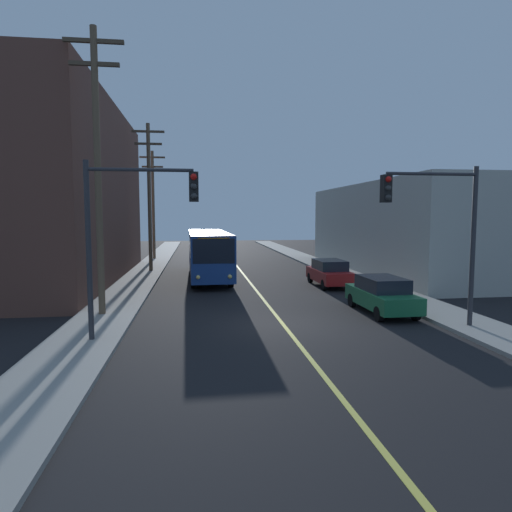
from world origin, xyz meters
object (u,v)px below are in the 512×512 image
at_px(city_bus, 208,252).
at_px(parked_car_green, 382,294).
at_px(parked_car_red, 330,272).
at_px(traffic_signal_right_corner, 436,216).
at_px(utility_pole_near, 97,161).
at_px(traffic_signal_left_corner, 135,216).
at_px(fire_hydrant, 387,285).
at_px(utility_pole_far, 153,200).
at_px(utility_pole_mid, 149,191).

bearing_deg(city_bus, parked_car_green, -58.97).
distance_m(parked_car_red, traffic_signal_right_corner, 11.32).
xyz_separation_m(parked_car_red, utility_pole_near, (-12.11, -6.82, 5.75)).
height_order(parked_car_green, traffic_signal_left_corner, traffic_signal_left_corner).
xyz_separation_m(parked_car_green, utility_pole_near, (-12.17, 0.85, 5.75)).
height_order(city_bus, parked_car_green, city_bus).
distance_m(parked_car_red, traffic_signal_left_corner, 15.23).
xyz_separation_m(city_bus, traffic_signal_right_corner, (8.01, -15.30, 2.49)).
bearing_deg(fire_hydrant, traffic_signal_left_corner, -149.14).
xyz_separation_m(city_bus, parked_car_red, (7.29, -4.55, -0.98)).
distance_m(utility_pole_near, traffic_signal_right_corner, 13.62).
height_order(city_bus, traffic_signal_right_corner, traffic_signal_right_corner).
relative_size(utility_pole_near, traffic_signal_left_corner, 1.97).
relative_size(parked_car_red, utility_pole_far, 0.43).
distance_m(city_bus, utility_pole_near, 13.24).
bearing_deg(traffic_signal_right_corner, utility_pole_near, 162.94).
distance_m(parked_car_green, utility_pole_near, 13.49).
distance_m(parked_car_green, fire_hydrant, 4.64).
height_order(utility_pole_near, traffic_signal_right_corner, utility_pole_near).
height_order(city_bus, parked_car_red, city_bus).
distance_m(city_bus, traffic_signal_left_corner, 15.86).
bearing_deg(traffic_signal_left_corner, city_bus, 79.66).
bearing_deg(parked_car_red, traffic_signal_right_corner, -86.14).
bearing_deg(parked_car_green, utility_pole_mid, 126.24).
bearing_deg(city_bus, traffic_signal_left_corner, -100.34).
bearing_deg(traffic_signal_right_corner, fire_hydrant, 78.73).
bearing_deg(parked_car_green, utility_pole_near, 176.02).
bearing_deg(traffic_signal_left_corner, parked_car_green, 17.46).
height_order(parked_car_green, fire_hydrant, parked_car_green).
xyz_separation_m(parked_car_green, parked_car_red, (-0.06, 7.67, 0.00)).
bearing_deg(parked_car_red, utility_pole_far, 124.36).
distance_m(city_bus, parked_car_red, 8.64).
height_order(parked_car_green, utility_pole_mid, utility_pole_mid).
bearing_deg(utility_pole_near, traffic_signal_right_corner, -17.06).
xyz_separation_m(parked_car_red, traffic_signal_left_corner, (-10.10, -10.86, 3.46)).
distance_m(city_bus, traffic_signal_right_corner, 17.45).
distance_m(traffic_signal_left_corner, traffic_signal_right_corner, 10.82).
bearing_deg(parked_car_green, utility_pole_far, 115.68).
height_order(utility_pole_near, utility_pole_far, utility_pole_near).
height_order(parked_car_green, utility_pole_far, utility_pole_far).
relative_size(traffic_signal_right_corner, fire_hydrant, 7.14).
height_order(utility_pole_mid, utility_pole_far, utility_pole_mid).
relative_size(parked_car_green, utility_pole_mid, 0.40).
distance_m(utility_pole_mid, utility_pole_far, 9.70).
distance_m(parked_car_red, utility_pole_far, 22.23).
relative_size(parked_car_green, traffic_signal_right_corner, 0.74).
bearing_deg(utility_pole_near, parked_car_green, -3.98).
xyz_separation_m(parked_car_red, utility_pole_mid, (-11.58, 8.22, 5.33)).
bearing_deg(utility_pole_far, parked_car_red, -55.64).
height_order(traffic_signal_left_corner, traffic_signal_right_corner, same).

